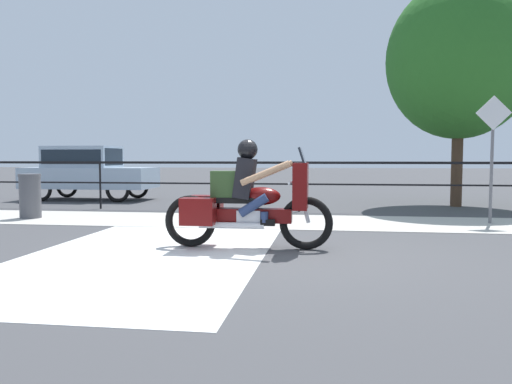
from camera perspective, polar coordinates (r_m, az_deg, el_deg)
name	(u,v)px	position (r m, az deg, el deg)	size (l,w,h in m)	color
ground_plane	(278,253)	(6.91, 2.55, -6.98)	(120.00, 120.00, 0.00)	#424244
sidewalk_band	(294,222)	(10.25, 4.35, -3.38)	(44.00, 2.40, 0.01)	#B7B2A8
crosswalk_band	(151,252)	(7.09, -11.90, -6.74)	(3.18, 6.00, 0.01)	silver
fence_railing	(299,172)	(12.12, 4.96, 2.26)	(36.00, 0.05, 1.22)	black
motorcycle	(247,201)	(7.17, -1.09, -0.98)	(2.45, 0.76, 1.57)	black
parked_car	(87,169)	(16.40, -18.72, 2.48)	(3.94, 1.68, 1.67)	#9EB2C6
trash_bin	(30,196)	(11.82, -24.40, -0.42)	(0.46, 0.46, 0.96)	#515156
street_sign	(492,145)	(10.87, 25.41, 4.90)	(0.67, 0.06, 2.52)	slate
tree_behind_sign	(460,60)	(14.68, 22.26, 13.82)	(3.82, 3.82, 6.01)	#473323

